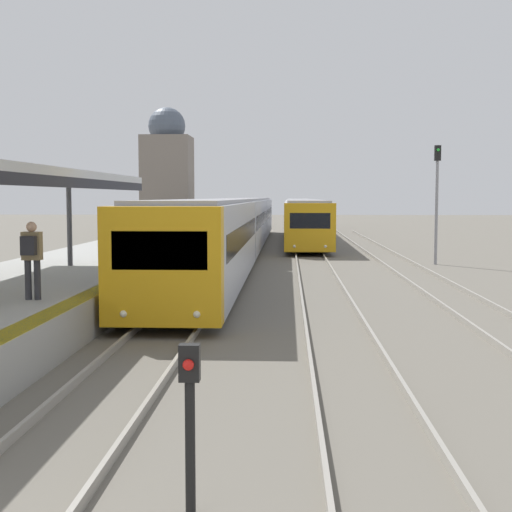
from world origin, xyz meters
The scene contains 6 objects.
person_on_platform centered at (-2.65, 10.82, 1.91)m, with size 0.40×0.40×1.66m.
train_near centered at (0.00, 35.17, 1.68)m, with size 2.70×47.81×3.03m.
train_far centered at (3.92, 55.76, 1.62)m, with size 2.70×46.05×2.92m.
signal_post_near centered at (1.83, 2.72, 1.06)m, with size 0.20×0.21×1.70m.
signal_mast_far centered at (9.59, 29.08, 3.40)m, with size 0.28×0.29×5.46m.
distant_domed_building centered at (-7.31, 55.49, 4.97)m, with size 4.00×4.00×10.53m.
Camera 1 is at (2.77, -3.98, 3.11)m, focal length 50.00 mm.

